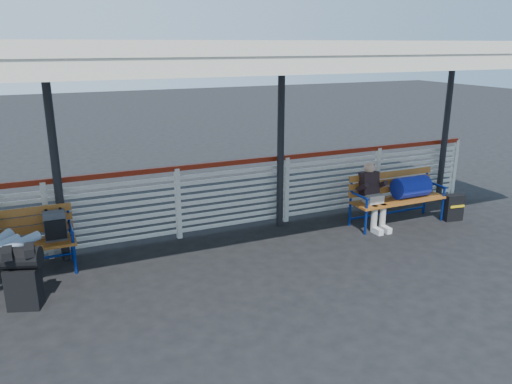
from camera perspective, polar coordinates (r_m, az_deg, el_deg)
name	(u,v)px	position (r m, az deg, el deg)	size (l,w,h in m)	color
ground	(219,286)	(6.84, -4.30, -10.65)	(60.00, 60.00, 0.00)	black
fence	(178,200)	(8.27, -8.91, -0.94)	(12.08, 0.08, 1.24)	silver
canopy	(191,50)	(6.91, -7.43, 15.76)	(12.60, 3.60, 3.16)	silver
luggage_stack	(22,275)	(6.74, -25.16, -8.61)	(0.54, 0.41, 0.80)	black
bench_left	(18,236)	(7.65, -25.56, -4.52)	(1.80, 0.56, 0.92)	#A45B1F
bench_right	(405,190)	(9.33, 16.61, 0.27)	(1.80, 0.56, 0.92)	#A45B1F
companion_person	(373,195)	(8.91, 13.19, -0.34)	(0.32, 0.66, 1.15)	#A9A49A
suitcase_side	(453,207)	(9.84, 21.57, -1.64)	(0.37, 0.25, 0.48)	black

